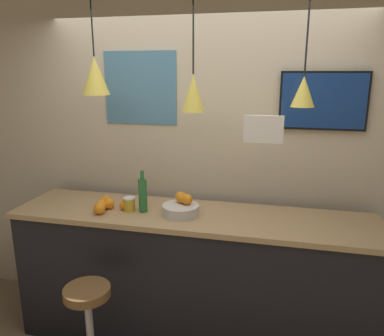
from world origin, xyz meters
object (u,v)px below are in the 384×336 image
at_px(fruit_bowl, 181,207).
at_px(spread_jar, 129,204).
at_px(bar_stool, 90,327).
at_px(mounted_tv, 323,101).
at_px(juice_bottle, 143,195).

relative_size(fruit_bowl, spread_jar, 2.60).
distance_m(bar_stool, mounted_tv, 2.27).
bearing_deg(spread_jar, juice_bottle, -0.00).
height_order(bar_stool, mounted_tv, mounted_tv).
xyz_separation_m(bar_stool, spread_jar, (0.09, 0.54, 0.69)).
relative_size(bar_stool, spread_jar, 6.91).
distance_m(juice_bottle, mounted_tv, 1.49).
relative_size(fruit_bowl, juice_bottle, 0.84).
distance_m(fruit_bowl, mounted_tv, 1.30).
height_order(spread_jar, mounted_tv, mounted_tv).
bearing_deg(fruit_bowl, juice_bottle, -178.13).
bearing_deg(fruit_bowl, spread_jar, -178.64).
height_order(bar_stool, fruit_bowl, fruit_bowl).
xyz_separation_m(fruit_bowl, juice_bottle, (-0.29, -0.01, 0.08)).
xyz_separation_m(juice_bottle, spread_jar, (-0.11, 0.00, -0.08)).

